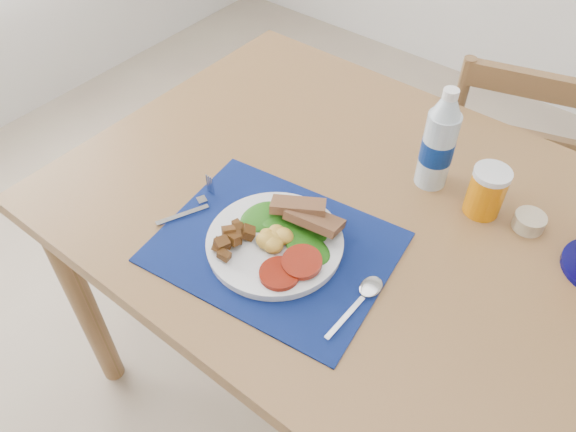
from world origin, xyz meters
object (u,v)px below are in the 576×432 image
object	(u,v)px
chair_far	(507,149)
breakfast_plate	(271,240)
water_bottle	(438,144)
juice_glass	(486,193)

from	to	relation	value
chair_far	breakfast_plate	xyz separation A→B (m)	(-0.17, -0.85, 0.25)
chair_far	water_bottle	size ratio (longest dim) A/B	4.44
water_bottle	juice_glass	world-z (taller)	water_bottle
breakfast_plate	water_bottle	world-z (taller)	water_bottle
chair_far	juice_glass	bearing A→B (deg)	84.67
water_bottle	juice_glass	size ratio (longest dim) A/B	2.31
chair_far	juice_glass	size ratio (longest dim) A/B	10.23
chair_far	juice_glass	world-z (taller)	chair_far
breakfast_plate	juice_glass	xyz separation A→B (m)	(0.27, 0.34, 0.03)
chair_far	water_bottle	xyz separation A→B (m)	(-0.03, -0.50, 0.33)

